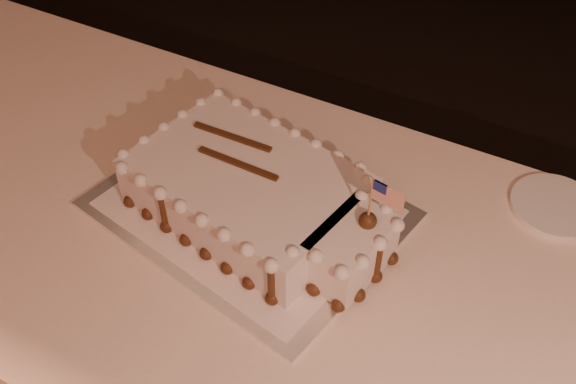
% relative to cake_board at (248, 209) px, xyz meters
% --- Properties ---
extents(cake_board, '(0.57, 0.47, 0.01)m').
position_rel_cake_board_xyz_m(cake_board, '(0.00, 0.00, 0.00)').
color(cake_board, white).
rests_on(cake_board, banquet_table).
extents(doily, '(0.51, 0.42, 0.00)m').
position_rel_cake_board_xyz_m(doily, '(0.00, 0.00, 0.01)').
color(doily, white).
rests_on(doily, cake_board).
extents(sheet_cake, '(0.50, 0.34, 0.19)m').
position_rel_cake_board_xyz_m(sheet_cake, '(0.03, -0.00, 0.05)').
color(sheet_cake, silver).
rests_on(sheet_cake, doily).
extents(side_plate, '(0.16, 0.16, 0.01)m').
position_rel_cake_board_xyz_m(side_plate, '(0.48, 0.26, 0.00)').
color(side_plate, silver).
rests_on(side_plate, banquet_table).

